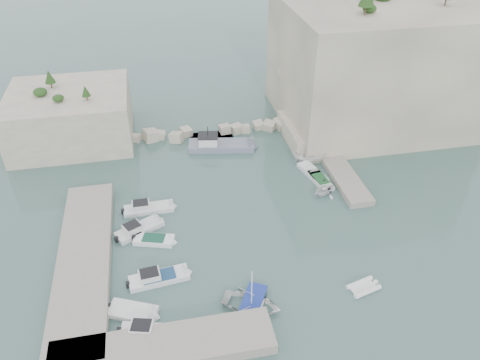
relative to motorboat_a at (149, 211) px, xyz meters
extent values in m
plane|color=#41625B|center=(10.46, -6.30, 0.00)|extent=(400.00, 400.00, 0.00)
cube|color=beige|center=(33.46, 16.70, 8.50)|extent=(26.00, 22.00, 17.00)
cube|color=beige|center=(23.46, 11.70, 1.25)|extent=(8.00, 10.00, 2.50)
cube|color=beige|center=(-9.54, 18.70, 3.50)|extent=(16.00, 14.00, 7.00)
cube|color=#9E9689|center=(-6.54, -7.30, 0.55)|extent=(5.00, 24.00, 1.10)
cube|color=#9E9689|center=(0.46, -18.80, 0.55)|extent=(18.00, 4.00, 1.10)
cube|color=#9E9689|center=(23.96, 3.70, 0.40)|extent=(3.00, 16.00, 0.80)
cube|color=beige|center=(9.46, 15.70, 0.70)|extent=(28.00, 3.00, 1.40)
imported|color=white|center=(8.40, -15.76, 0.00)|extent=(6.50, 5.90, 1.10)
imported|color=white|center=(20.51, -0.92, 0.00)|extent=(3.89, 3.67, 1.63)
imported|color=white|center=(21.20, 6.24, 0.00)|extent=(4.77, 2.58, 1.75)
cylinder|color=white|center=(8.40, -15.76, 2.65)|extent=(0.10, 0.10, 4.20)
cone|color=#1E4219|center=(-11.54, 20.70, 8.62)|extent=(1.40, 1.40, 1.75)
cone|color=#1E4219|center=(-6.54, 15.70, 8.30)|extent=(1.12, 1.12, 1.40)
camera|label=1|loc=(1.96, -42.67, 33.24)|focal=35.00mm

